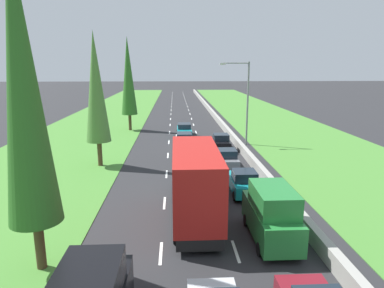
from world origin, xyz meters
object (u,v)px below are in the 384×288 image
red_box_truck_centre_lane (195,180)px  grey_sedan_centre_lane (188,157)px  teal_sedan_centre_lane (184,130)px  poplar_tree_second (96,88)px  street_light_mast (245,97)px  teal_hatchback_right_lane (243,183)px  green_van_right_lane (271,214)px  black_hatchback_right_lane (221,142)px  grey_hatchback_right_lane (226,159)px  poplar_tree_nearest (22,83)px  white_sedan_centre_lane (184,140)px  poplar_tree_third (128,76)px

red_box_truck_centre_lane → grey_sedan_centre_lane: bearing=89.9°
grey_sedan_centre_lane → teal_sedan_centre_lane: 12.90m
poplar_tree_second → street_light_mast: (14.09, 7.62, -1.51)m
street_light_mast → teal_hatchback_right_lane: bearing=-101.2°
grey_sedan_centre_lane → teal_sedan_centre_lane: bearing=89.8°
green_van_right_lane → teal_sedan_centre_lane: bearing=97.7°
teal_sedan_centre_lane → poplar_tree_second: bearing=-121.4°
grey_sedan_centre_lane → teal_hatchback_right_lane: bearing=-64.0°
black_hatchback_right_lane → street_light_mast: (2.82, 2.29, 4.40)m
grey_hatchback_right_lane → poplar_tree_nearest: size_ratio=0.29×
poplar_tree_nearest → poplar_tree_second: poplar_tree_nearest is taller
white_sedan_centre_lane → grey_sedan_centre_lane: bearing=-88.9°
white_sedan_centre_lane → teal_sedan_centre_lane: 6.16m
poplar_tree_second → poplar_tree_third: bearing=88.5°
grey_hatchback_right_lane → black_hatchback_right_lane: same height
teal_sedan_centre_lane → street_light_mast: size_ratio=0.50×
poplar_tree_nearest → poplar_tree_second: (-0.78, 15.67, -1.10)m
green_van_right_lane → teal_sedan_centre_lane: 26.57m
teal_sedan_centre_lane → white_sedan_centre_lane: bearing=-91.7°
green_van_right_lane → red_box_truck_centre_lane: bearing=140.2°
poplar_tree_nearest → poplar_tree_second: 15.72m
poplar_tree_third → street_light_mast: 16.78m
teal_hatchback_right_lane → street_light_mast: size_ratio=0.43×
green_van_right_lane → black_hatchback_right_lane: green_van_right_lane is taller
grey_hatchback_right_lane → poplar_tree_second: size_ratio=0.34×
teal_sedan_centre_lane → street_light_mast: 9.23m
white_sedan_centre_lane → street_light_mast: (6.58, 1.19, 4.42)m
grey_hatchback_right_lane → street_light_mast: 10.49m
black_hatchback_right_lane → poplar_tree_second: (-11.27, -5.33, 5.91)m
poplar_tree_nearest → poplar_tree_third: poplar_tree_nearest is taller
grey_sedan_centre_lane → teal_sedan_centre_lane: size_ratio=1.00×
grey_sedan_centre_lane → poplar_tree_second: size_ratio=0.40×
green_van_right_lane → teal_hatchback_right_lane: 6.33m
red_box_truck_centre_lane → grey_hatchback_right_lane: size_ratio=2.41×
black_hatchback_right_lane → poplar_tree_nearest: 24.49m
red_box_truck_centre_lane → poplar_tree_nearest: bearing=-144.2°
red_box_truck_centre_lane → grey_sedan_centre_lane: size_ratio=2.09×
grey_hatchback_right_lane → grey_sedan_centre_lane: bearing=162.2°
teal_hatchback_right_lane → grey_hatchback_right_lane: (-0.25, 6.10, 0.00)m
poplar_tree_third → grey_sedan_centre_lane: bearing=-67.7°
grey_sedan_centre_lane → poplar_tree_third: poplar_tree_third is taller
teal_sedan_centre_lane → black_hatchback_right_lane: (3.58, -7.26, 0.02)m
poplar_tree_nearest → street_light_mast: (13.31, 23.28, -2.61)m
teal_sedan_centre_lane → black_hatchback_right_lane: size_ratio=1.15×
red_box_truck_centre_lane → black_hatchback_right_lane: bearing=77.2°
poplar_tree_second → street_light_mast: poplar_tree_second is taller
white_sedan_centre_lane → teal_sedan_centre_lane: same height
white_sedan_centre_lane → poplar_tree_third: (-7.05, 10.75, 6.43)m
poplar_tree_third → street_light_mast: (13.64, -9.56, -2.01)m
black_hatchback_right_lane → white_sedan_centre_lane: bearing=163.6°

